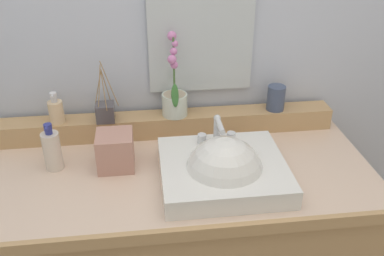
{
  "coord_description": "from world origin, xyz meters",
  "views": [
    {
      "loc": [
        -0.09,
        -1.28,
        1.78
      ],
      "look_at": [
        0.07,
        -0.03,
        1.08
      ],
      "focal_mm": 39.63,
      "sensor_mm": 36.0,
      "label": 1
    }
  ],
  "objects_px": {
    "potted_plant": "(175,97)",
    "lotion_bottle": "(52,150)",
    "tissue_box": "(115,150)",
    "sink_basin": "(223,173)",
    "soap_dispenser": "(56,111)",
    "tumbler_cup": "(276,98)",
    "reed_diffuser": "(105,112)"
  },
  "relations": [
    {
      "from": "potted_plant",
      "to": "tissue_box",
      "type": "height_order",
      "value": "potted_plant"
    },
    {
      "from": "soap_dispenser",
      "to": "sink_basin",
      "type": "bearing_deg",
      "value": -29.77
    },
    {
      "from": "sink_basin",
      "to": "tissue_box",
      "type": "bearing_deg",
      "value": 159.33
    },
    {
      "from": "tumbler_cup",
      "to": "lotion_bottle",
      "type": "height_order",
      "value": "tumbler_cup"
    },
    {
      "from": "soap_dispenser",
      "to": "tissue_box",
      "type": "distance_m",
      "value": 0.32
    },
    {
      "from": "potted_plant",
      "to": "lotion_bottle",
      "type": "distance_m",
      "value": 0.51
    },
    {
      "from": "lotion_bottle",
      "to": "tissue_box",
      "type": "xyz_separation_m",
      "value": [
        0.22,
        -0.01,
        -0.01
      ]
    },
    {
      "from": "sink_basin",
      "to": "tumbler_cup",
      "type": "bearing_deg",
      "value": 51.2
    },
    {
      "from": "sink_basin",
      "to": "potted_plant",
      "type": "xyz_separation_m",
      "value": [
        -0.14,
        0.35,
        0.14
      ]
    },
    {
      "from": "sink_basin",
      "to": "potted_plant",
      "type": "bearing_deg",
      "value": 111.24
    },
    {
      "from": "sink_basin",
      "to": "lotion_bottle",
      "type": "distance_m",
      "value": 0.62
    },
    {
      "from": "reed_diffuser",
      "to": "lotion_bottle",
      "type": "distance_m",
      "value": 0.26
    },
    {
      "from": "reed_diffuser",
      "to": "tissue_box",
      "type": "relative_size",
      "value": 1.86
    },
    {
      "from": "tumbler_cup",
      "to": "sink_basin",
      "type": "bearing_deg",
      "value": -128.8
    },
    {
      "from": "soap_dispenser",
      "to": "lotion_bottle",
      "type": "distance_m",
      "value": 0.2
    },
    {
      "from": "reed_diffuser",
      "to": "potted_plant",
      "type": "bearing_deg",
      "value": 2.75
    },
    {
      "from": "reed_diffuser",
      "to": "tissue_box",
      "type": "distance_m",
      "value": 0.21
    },
    {
      "from": "lotion_bottle",
      "to": "tumbler_cup",
      "type": "bearing_deg",
      "value": 12.64
    },
    {
      "from": "soap_dispenser",
      "to": "lotion_bottle",
      "type": "height_order",
      "value": "soap_dispenser"
    },
    {
      "from": "tumbler_cup",
      "to": "lotion_bottle",
      "type": "distance_m",
      "value": 0.9
    },
    {
      "from": "lotion_bottle",
      "to": "tissue_box",
      "type": "height_order",
      "value": "lotion_bottle"
    },
    {
      "from": "reed_diffuser",
      "to": "tissue_box",
      "type": "height_order",
      "value": "reed_diffuser"
    },
    {
      "from": "sink_basin",
      "to": "reed_diffuser",
      "type": "height_order",
      "value": "reed_diffuser"
    },
    {
      "from": "lotion_bottle",
      "to": "tissue_box",
      "type": "bearing_deg",
      "value": -3.76
    },
    {
      "from": "sink_basin",
      "to": "potted_plant",
      "type": "relative_size",
      "value": 1.26
    },
    {
      "from": "soap_dispenser",
      "to": "tumbler_cup",
      "type": "relative_size",
      "value": 1.23
    },
    {
      "from": "potted_plant",
      "to": "reed_diffuser",
      "type": "xyz_separation_m",
      "value": [
        -0.28,
        -0.01,
        -0.04
      ]
    },
    {
      "from": "tumbler_cup",
      "to": "lotion_bottle",
      "type": "relative_size",
      "value": 0.57
    },
    {
      "from": "potted_plant",
      "to": "soap_dispenser",
      "type": "bearing_deg",
      "value": -178.97
    },
    {
      "from": "sink_basin",
      "to": "soap_dispenser",
      "type": "relative_size",
      "value": 3.37
    },
    {
      "from": "potted_plant",
      "to": "tissue_box",
      "type": "relative_size",
      "value": 2.56
    },
    {
      "from": "sink_basin",
      "to": "lotion_bottle",
      "type": "height_order",
      "value": "sink_basin"
    }
  ]
}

